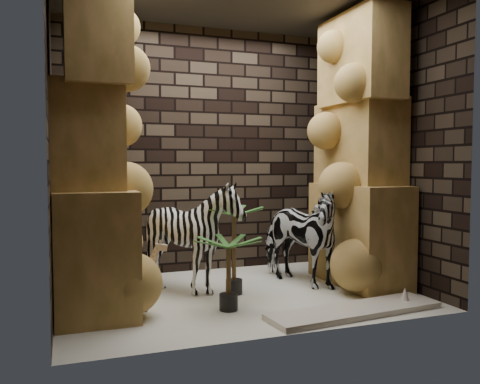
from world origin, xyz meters
name	(u,v)px	position (x,y,z in m)	size (l,w,h in m)	color
floor	(238,295)	(0.00, 0.00, 0.00)	(3.50, 3.50, 0.00)	white
wall_back	(204,150)	(0.00, 1.25, 1.50)	(3.50, 3.50, 0.00)	black
wall_front	(293,141)	(0.00, -1.25, 1.50)	(3.50, 3.50, 0.00)	black
wall_left	(51,144)	(-1.75, 0.00, 1.50)	(3.00, 3.00, 0.00)	black
wall_right	(385,149)	(1.75, 0.00, 1.50)	(3.00, 3.00, 0.00)	black
rock_pillar_left	(92,145)	(-1.40, 0.00, 1.50)	(0.68, 1.30, 3.00)	#E1A661
rock_pillar_right	(360,148)	(1.42, 0.00, 1.50)	(0.58, 1.25, 3.00)	#E1A661
zebra_right	(297,228)	(0.74, 0.17, 0.63)	(0.57, 1.06, 1.26)	white
zebra_left	(193,242)	(-0.42, 0.22, 0.52)	(0.93, 1.16, 1.05)	white
giraffe_toy	(136,275)	(-1.05, -0.23, 0.33)	(0.34, 0.11, 0.66)	beige
palm_front	(234,250)	(-0.03, 0.04, 0.46)	(0.36, 0.36, 0.91)	#1B4A15
palm_back	(229,273)	(-0.26, -0.47, 0.34)	(0.36, 0.36, 0.68)	#1B4A15
surfboard	(355,311)	(0.77, -0.95, 0.03)	(1.66, 0.41, 0.05)	silver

